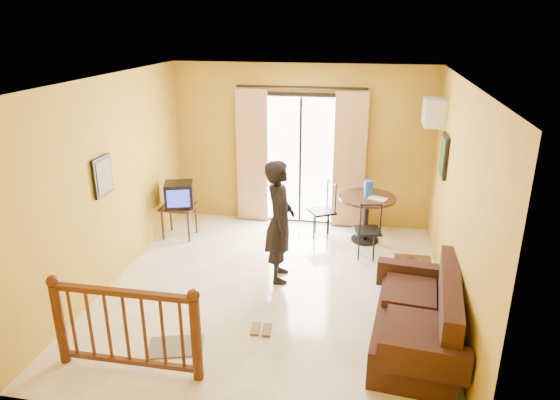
% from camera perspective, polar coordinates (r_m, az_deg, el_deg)
% --- Properties ---
extents(ground, '(5.00, 5.00, 0.00)m').
position_cam_1_polar(ground, '(6.92, -0.78, -10.15)').
color(ground, beige).
rests_on(ground, ground).
extents(room_shell, '(5.00, 5.00, 5.00)m').
position_cam_1_polar(room_shell, '(6.24, -0.85, 3.51)').
color(room_shell, white).
rests_on(room_shell, ground).
extents(balcony_door, '(2.25, 0.14, 2.46)m').
position_cam_1_polar(balcony_door, '(8.69, 2.34, 4.69)').
color(balcony_door, black).
rests_on(balcony_door, ground).
extents(tv_table, '(0.55, 0.45, 0.55)m').
position_cam_1_polar(tv_table, '(8.49, -11.51, -1.15)').
color(tv_table, black).
rests_on(tv_table, ground).
extents(television, '(0.55, 0.52, 0.41)m').
position_cam_1_polar(television, '(8.38, -11.45, 0.61)').
color(television, black).
rests_on(television, tv_table).
extents(picture_left, '(0.05, 0.42, 0.52)m').
position_cam_1_polar(picture_left, '(6.88, -19.61, 2.58)').
color(picture_left, black).
rests_on(picture_left, room_shell).
extents(dining_table, '(0.93, 0.93, 0.78)m').
position_cam_1_polar(dining_table, '(8.23, 9.88, -0.66)').
color(dining_table, black).
rests_on(dining_table, ground).
extents(water_jug, '(0.14, 0.14, 0.26)m').
position_cam_1_polar(water_jug, '(8.15, 10.07, 1.30)').
color(water_jug, blue).
rests_on(water_jug, dining_table).
extents(serving_tray, '(0.33, 0.28, 0.02)m').
position_cam_1_polar(serving_tray, '(8.08, 11.12, 0.15)').
color(serving_tray, '#F4E1D0').
rests_on(serving_tray, dining_table).
extents(dining_chairs, '(1.28, 1.19, 0.95)m').
position_cam_1_polar(dining_chairs, '(8.20, 7.13, -5.26)').
color(dining_chairs, black).
rests_on(dining_chairs, ground).
extents(air_conditioner, '(0.31, 0.60, 0.40)m').
position_cam_1_polar(air_conditioner, '(7.98, 17.16, 9.56)').
color(air_conditioner, white).
rests_on(air_conditioner, room_shell).
extents(botanical_print, '(0.05, 0.50, 0.60)m').
position_cam_1_polar(botanical_print, '(7.46, 18.21, 4.84)').
color(botanical_print, black).
rests_on(botanical_print, room_shell).
extents(coffee_table, '(0.49, 0.88, 0.39)m').
position_cam_1_polar(coffee_table, '(6.88, 14.99, -8.60)').
color(coffee_table, black).
rests_on(coffee_table, ground).
extents(bowl, '(0.20, 0.20, 0.06)m').
position_cam_1_polar(bowl, '(6.93, 15.03, -6.86)').
color(bowl, brown).
rests_on(bowl, coffee_table).
extents(sofa, '(1.03, 1.94, 0.89)m').
position_cam_1_polar(sofa, '(5.87, 15.83, -13.21)').
color(sofa, '#331913').
rests_on(sofa, ground).
extents(standing_person, '(0.52, 0.69, 1.73)m').
position_cam_1_polar(standing_person, '(6.83, -0.04, -2.46)').
color(standing_person, black).
rests_on(standing_person, ground).
extents(stair_balustrade, '(1.63, 0.13, 1.04)m').
position_cam_1_polar(stair_balustrade, '(5.44, -17.26, -13.31)').
color(stair_balustrade, '#471E0F').
rests_on(stair_balustrade, ground).
extents(doormat, '(0.69, 0.56, 0.02)m').
position_cam_1_polar(doormat, '(5.95, -11.78, -16.06)').
color(doormat, '#635C4F').
rests_on(doormat, ground).
extents(sandals, '(0.27, 0.26, 0.03)m').
position_cam_1_polar(sandals, '(6.10, -2.17, -14.57)').
color(sandals, brown).
rests_on(sandals, ground).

